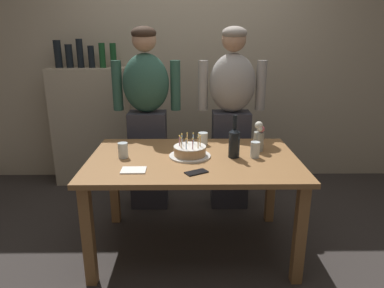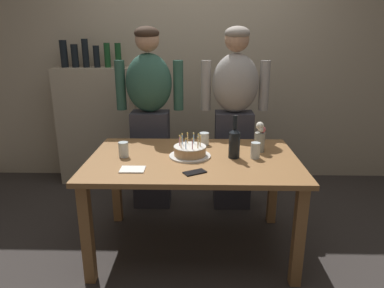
{
  "view_description": "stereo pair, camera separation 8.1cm",
  "coord_description": "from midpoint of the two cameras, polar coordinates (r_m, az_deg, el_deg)",
  "views": [
    {
      "loc": [
        -0.04,
        -2.38,
        1.58
      ],
      "look_at": [
        -0.01,
        0.01,
        0.84
      ],
      "focal_mm": 32.72,
      "sensor_mm": 36.0,
      "label": 1
    },
    {
      "loc": [
        0.04,
        -2.38,
        1.58
      ],
      "look_at": [
        -0.01,
        0.01,
        0.84
      ],
      "focal_mm": 32.72,
      "sensor_mm": 36.0,
      "label": 2
    }
  ],
  "objects": [
    {
      "name": "back_wall",
      "position": [
        3.94,
        -0.71,
        13.14
      ],
      "size": [
        5.2,
        0.1,
        2.6
      ],
      "primitive_type": "cube",
      "color": "tan",
      "rests_on": "ground_plane"
    },
    {
      "name": "water_glass_side",
      "position": [
        2.81,
        0.96,
        0.88
      ],
      "size": [
        0.08,
        0.08,
        0.1
      ],
      "primitive_type": "cylinder",
      "color": "silver",
      "rests_on": "dining_table"
    },
    {
      "name": "flower_vase",
      "position": [
        2.68,
        10.0,
        1.12
      ],
      "size": [
        0.08,
        0.08,
        0.23
      ],
      "color": "#999E93",
      "rests_on": "dining_table"
    },
    {
      "name": "water_glass_far",
      "position": [
        2.54,
        9.36,
        -0.96
      ],
      "size": [
        0.07,
        0.07,
        0.12
      ],
      "primitive_type": "cylinder",
      "color": "silver",
      "rests_on": "dining_table"
    },
    {
      "name": "birthday_cake",
      "position": [
        2.53,
        -1.26,
        -1.27
      ],
      "size": [
        0.3,
        0.3,
        0.16
      ],
      "color": "white",
      "rests_on": "dining_table"
    },
    {
      "name": "water_glass_near",
      "position": [
        2.56,
        -12.06,
        -1.02
      ],
      "size": [
        0.07,
        0.07,
        0.11
      ],
      "primitive_type": "cylinder",
      "color": "silver",
      "rests_on": "dining_table"
    },
    {
      "name": "shelf_cabinet",
      "position": [
        3.98,
        -16.59,
        2.95
      ],
      "size": [
        0.8,
        0.3,
        1.55
      ],
      "color": "tan",
      "rests_on": "ground_plane"
    },
    {
      "name": "ground_plane",
      "position": [
        2.85,
        -0.63,
        -16.38
      ],
      "size": [
        10.0,
        10.0,
        0.0
      ],
      "primitive_type": "plane",
      "color": "#332D2B"
    },
    {
      "name": "person_man_bearded",
      "position": [
        3.22,
        -8.04,
        4.37
      ],
      "size": [
        0.61,
        0.27,
        1.66
      ],
      "rotation": [
        0.0,
        0.0,
        3.14
      ],
      "color": "#33333D",
      "rests_on": "ground_plane"
    },
    {
      "name": "person_woman_cardigan",
      "position": [
        3.21,
        5.71,
        4.43
      ],
      "size": [
        0.61,
        0.27,
        1.66
      ],
      "rotation": [
        0.0,
        0.0,
        3.14
      ],
      "color": "#33333D",
      "rests_on": "ground_plane"
    },
    {
      "name": "napkin_stack",
      "position": [
        2.32,
        -10.49,
        -4.22
      ],
      "size": [
        0.16,
        0.12,
        0.01
      ],
      "primitive_type": "cube",
      "rotation": [
        0.0,
        0.0,
        0.01
      ],
      "color": "white",
      "rests_on": "dining_table"
    },
    {
      "name": "dining_table",
      "position": [
        2.56,
        -0.68,
        -4.28
      ],
      "size": [
        1.5,
        0.96,
        0.74
      ],
      "color": "olive",
      "rests_on": "ground_plane"
    },
    {
      "name": "cell_phone",
      "position": [
        2.24,
        -0.32,
        -4.64
      ],
      "size": [
        0.16,
        0.13,
        0.01
      ],
      "primitive_type": "cube",
      "rotation": [
        0.0,
        0.0,
        0.53
      ],
      "color": "black",
      "rests_on": "dining_table"
    },
    {
      "name": "wine_bottle",
      "position": [
        2.51,
        5.98,
        0.39
      ],
      "size": [
        0.08,
        0.08,
        0.31
      ],
      "color": "black",
      "rests_on": "dining_table"
    }
  ]
}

